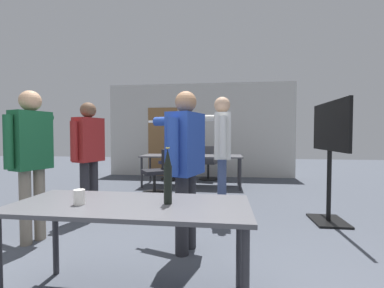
# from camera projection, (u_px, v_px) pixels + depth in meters

# --- Properties ---
(back_wall) EXTENTS (5.50, 0.12, 2.75)m
(back_wall) POSITION_uv_depth(u_px,v_px,m) (198.00, 130.00, 7.63)
(back_wall) COLOR beige
(back_wall) RESTS_ON ground_plane
(conference_table_near) EXTENTS (1.73, 0.70, 0.74)m
(conference_table_near) POSITION_uv_depth(u_px,v_px,m) (131.00, 213.00, 1.88)
(conference_table_near) COLOR #4C4C51
(conference_table_near) RESTS_ON ground_plane
(conference_table_far) EXTENTS (2.40, 0.82, 0.74)m
(conference_table_far) POSITION_uv_depth(u_px,v_px,m) (192.00, 158.00, 6.19)
(conference_table_far) COLOR #4C4C51
(conference_table_far) RESTS_ON ground_plane
(tv_screen) EXTENTS (0.44, 1.18, 1.71)m
(tv_screen) POSITION_uv_depth(u_px,v_px,m) (330.00, 146.00, 3.61)
(tv_screen) COLOR black
(tv_screen) RESTS_ON ground_plane
(person_near_casual) EXTENTS (0.83, 0.62, 1.82)m
(person_near_casual) POSITION_uv_depth(u_px,v_px,m) (221.00, 143.00, 3.92)
(person_near_casual) COLOR #3D4C75
(person_near_casual) RESTS_ON ground_plane
(person_right_polo) EXTENTS (0.73, 0.74, 1.75)m
(person_right_polo) POSITION_uv_depth(u_px,v_px,m) (31.00, 150.00, 2.95)
(person_right_polo) COLOR slate
(person_right_polo) RESTS_ON ground_plane
(person_left_plaid) EXTENTS (0.73, 0.81, 1.70)m
(person_left_plaid) POSITION_uv_depth(u_px,v_px,m) (185.00, 156.00, 2.72)
(person_left_plaid) COLOR #28282D
(person_left_plaid) RESTS_ON ground_plane
(person_far_watching) EXTENTS (0.73, 0.78, 1.73)m
(person_far_watching) POSITION_uv_depth(u_px,v_px,m) (88.00, 148.00, 3.88)
(person_far_watching) COLOR #28282D
(person_far_watching) RESTS_ON ground_plane
(office_chair_mid_tucked) EXTENTS (0.68, 0.69, 0.93)m
(office_chair_mid_tucked) POSITION_uv_depth(u_px,v_px,m) (172.00, 163.00, 7.15)
(office_chair_mid_tucked) COLOR black
(office_chair_mid_tucked) RESTS_ON ground_plane
(office_chair_far_left) EXTENTS (0.55, 0.60, 0.94)m
(office_chair_far_left) POSITION_uv_depth(u_px,v_px,m) (207.00, 164.00, 7.01)
(office_chair_far_left) COLOR black
(office_chair_far_left) RESTS_ON ground_plane
(office_chair_far_right) EXTENTS (0.68, 0.66, 0.92)m
(office_chair_far_right) POSITION_uv_depth(u_px,v_px,m) (158.00, 173.00, 5.45)
(office_chair_far_right) COLOR black
(office_chair_far_right) RESTS_ON ground_plane
(beer_bottle) EXTENTS (0.06, 0.06, 0.41)m
(beer_bottle) POSITION_uv_depth(u_px,v_px,m) (168.00, 177.00, 1.86)
(beer_bottle) COLOR black
(beer_bottle) RESTS_ON conference_table_near
(drink_cup) EXTENTS (0.08, 0.08, 0.11)m
(drink_cup) POSITION_uv_depth(u_px,v_px,m) (79.00, 197.00, 1.84)
(drink_cup) COLOR silver
(drink_cup) RESTS_ON conference_table_near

